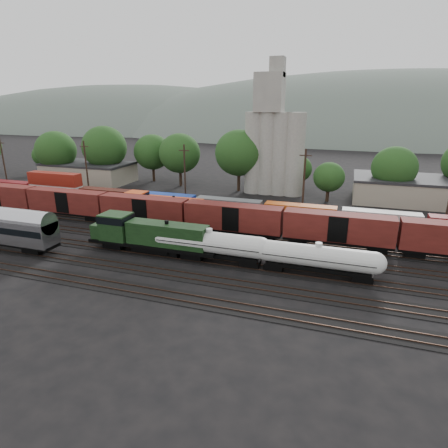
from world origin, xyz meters
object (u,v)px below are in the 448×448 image
(green_locomotive, at_px, (146,234))
(grain_silo, at_px, (273,144))
(orange_locomotive, at_px, (159,205))
(tank_car_a, at_px, (209,243))

(green_locomotive, bearing_deg, grain_silo, 77.50)
(grain_silo, bearing_deg, green_locomotive, -102.50)
(orange_locomotive, relative_size, grain_silo, 0.60)
(grain_silo, bearing_deg, orange_locomotive, -120.07)
(green_locomotive, relative_size, orange_locomotive, 1.07)
(green_locomotive, relative_size, grain_silo, 0.64)
(green_locomotive, distance_m, grain_silo, 42.84)
(green_locomotive, xyz_separation_m, orange_locomotive, (-5.97, 15.00, -0.31))
(orange_locomotive, bearing_deg, tank_car_a, -44.57)
(tank_car_a, distance_m, orange_locomotive, 21.37)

